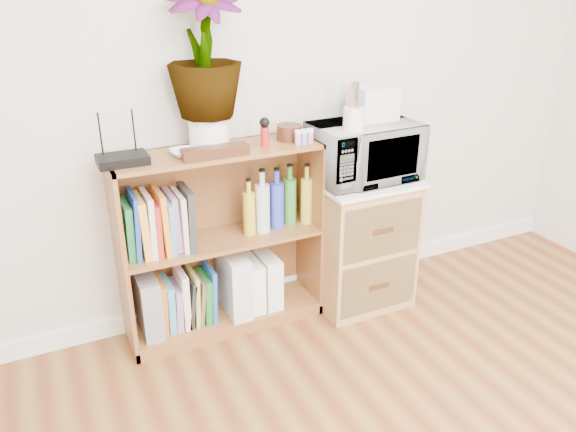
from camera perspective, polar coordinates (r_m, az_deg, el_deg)
skirting_board at (r=3.23m, az=-1.28°, el=-7.20°), size 4.00×0.02×0.10m
bookshelf at (r=2.80m, az=-6.72°, el=-2.63°), size 1.00×0.30×0.95m
wicker_unit at (r=3.09m, az=7.11°, el=-2.60°), size 0.50×0.45×0.70m
microwave at (r=2.89m, az=7.73°, el=6.51°), size 0.53×0.37×0.29m
pen_cup at (r=2.71m, az=6.67°, el=9.78°), size 0.10×0.10×0.11m
small_appliance at (r=2.92m, az=8.64°, el=11.29°), size 0.21×0.18×0.17m
router at (r=2.51m, az=-16.47°, el=5.53°), size 0.21×0.14×0.04m
white_bowl at (r=2.55m, az=-10.45°, el=6.34°), size 0.13×0.13×0.03m
plant_pot at (r=2.62m, az=-8.03°, el=8.33°), size 0.18×0.18×0.15m
potted_plant at (r=2.54m, az=-8.52°, el=16.42°), size 0.33×0.33×0.59m
trinket_box at (r=2.52m, az=-7.41°, el=6.49°), size 0.30×0.08×0.05m
kokeshi_doll at (r=2.65m, az=-2.37°, el=8.06°), size 0.04×0.04×0.09m
wooden_bowl at (r=2.76m, az=0.14°, el=8.50°), size 0.12×0.12×0.07m
paint_jars at (r=2.69m, az=1.64°, el=7.82°), size 0.10×0.04×0.05m
file_box at (r=2.84m, az=-14.05°, el=-8.61°), size 0.09×0.25×0.31m
magazine_holder_left at (r=2.92m, az=-5.53°, el=-6.73°), size 0.11×0.27×0.33m
magazine_holder_mid at (r=2.96m, az=-3.82°, el=-6.86°), size 0.09×0.22×0.27m
magazine_holder_right at (r=2.99m, az=-2.10°, el=-6.40°), size 0.09×0.22×0.28m
cookbooks at (r=2.66m, az=-13.14°, el=-0.68°), size 0.31×0.20×0.31m
liquor_bottles at (r=2.84m, az=-0.48°, el=1.86°), size 0.46×0.07×0.32m
lower_books at (r=2.89m, az=-10.45°, el=-8.31°), size 0.29×0.19×0.30m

